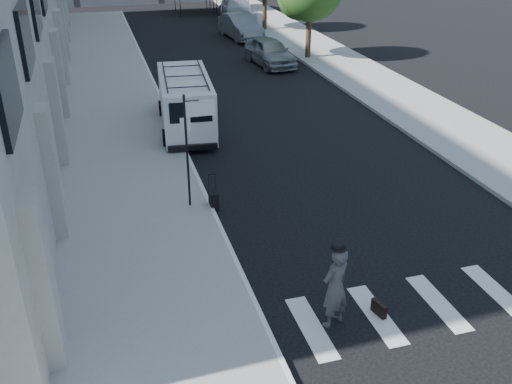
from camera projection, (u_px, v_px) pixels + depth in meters
ground at (306, 250)px, 15.48m from camera, size 120.00×120.00×0.00m
sidewalk_left at (111, 93)px, 28.11m from camera, size 4.50×48.00×0.15m
sidewalk_right at (329, 57)px, 34.81m from camera, size 4.00×56.00×0.15m
sign_pole at (194, 127)px, 16.44m from camera, size 1.03×0.07×3.50m
businessman at (335, 287)px, 12.33m from camera, size 0.87×0.74×2.01m
briefcase at (379, 309)px, 12.99m from camera, size 0.21×0.46×0.34m
suitcase at (214, 200)px, 17.45m from camera, size 0.26×0.41×1.13m
cargo_van at (185, 102)px, 23.38m from camera, size 2.51×6.10×2.25m
parked_car_a at (270, 52)px, 32.93m from camera, size 2.24×4.71×1.55m
parked_car_b at (241, 27)px, 39.46m from camera, size 2.22×5.16×1.65m
parked_car_c at (237, 9)px, 45.90m from camera, size 2.81×5.99×1.69m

